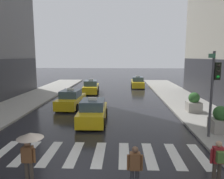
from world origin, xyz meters
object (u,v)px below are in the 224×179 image
taxi_fourth (138,83)px  pedestrian_with_umbrella (29,144)px  pedestrian_plain_coat (135,166)px  taxi_second (71,100)px  traffic_light_pole (214,82)px  taxi_lead (93,112)px  pedestrian_with_backpack (218,159)px  taxi_third (91,87)px  planter_mid_block (194,103)px  planter_near_corner (220,120)px

taxi_fourth → pedestrian_with_umbrella: bearing=-102.9°
pedestrian_with_umbrella → pedestrian_plain_coat: pedestrian_with_umbrella is taller
taxi_fourth → taxi_second: bearing=-118.1°
traffic_light_pole → pedestrian_plain_coat: (-4.61, -5.03, -2.32)m
taxi_lead → pedestrian_with_backpack: 9.27m
taxi_lead → pedestrian_plain_coat: (2.51, -7.99, 0.21)m
pedestrian_with_umbrella → pedestrian_with_backpack: bearing=1.7°
taxi_third → pedestrian_with_backpack: 21.18m
pedestrian_with_umbrella → planter_mid_block: (9.32, 10.36, -0.64)m
taxi_lead → pedestrian_with_backpack: bearing=-53.1°
taxi_fourth → taxi_third: bearing=-140.5°
taxi_second → planter_mid_block: size_ratio=2.89×
taxi_lead → pedestrian_with_umbrella: (-1.30, -7.62, 0.79)m
taxi_second → planter_near_corner: size_ratio=2.89×
traffic_light_pole → taxi_fourth: size_ratio=1.05×
pedestrian_with_backpack → planter_mid_block: 10.45m
pedestrian_plain_coat → taxi_third: bearing=102.2°
taxi_lead → pedestrian_plain_coat: taxi_lead is taller
taxi_third → pedestrian_plain_coat: (4.40, -20.40, 0.21)m
pedestrian_with_umbrella → planter_mid_block: 13.95m
traffic_light_pole → planter_mid_block: bearing=81.0°
traffic_light_pole → planter_near_corner: 2.66m
traffic_light_pole → pedestrian_with_backpack: size_ratio=2.91×
taxi_lead → planter_mid_block: 8.47m
pedestrian_plain_coat → planter_mid_block: bearing=62.8°
taxi_second → pedestrian_with_umbrella: 12.09m
taxi_second → planter_mid_block: (10.62, -1.63, 0.15)m
taxi_second → taxi_third: (0.71, 8.04, 0.00)m
taxi_third → pedestrian_with_umbrella: pedestrian_with_umbrella is taller
taxi_second → taxi_third: bearing=84.9°
pedestrian_plain_coat → planter_near_corner: (5.47, 5.82, -0.07)m
taxi_lead → planter_near_corner: taxi_lead is taller
planter_mid_block → pedestrian_with_backpack: bearing=-103.6°
taxi_lead → taxi_third: 12.55m
taxi_lead → planter_mid_block: (8.02, 2.74, 0.15)m
taxi_third → taxi_fourth: same height
pedestrian_with_umbrella → pedestrian_plain_coat: bearing=-5.5°
traffic_light_pole → taxi_second: size_ratio=1.04×
taxi_third → planter_mid_block: (9.91, -9.67, 0.15)m
pedestrian_with_umbrella → planter_near_corner: size_ratio=1.21×
taxi_second → taxi_lead: bearing=-59.2°
pedestrian_with_umbrella → pedestrian_with_backpack: size_ratio=1.18×
taxi_fourth → planter_mid_block: (3.52, -14.93, 0.15)m
traffic_light_pole → taxi_fourth: (-2.62, 20.63, -2.53)m
taxi_lead → pedestrian_plain_coat: 8.38m
taxi_second → planter_near_corner: 12.44m
taxi_lead → planter_mid_block: taxi_lead is taller
taxi_lead → taxi_third: same height
traffic_light_pole → taxi_lead: 8.11m
taxi_fourth → pedestrian_plain_coat: 25.73m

